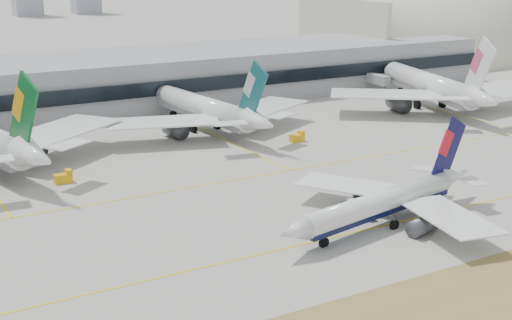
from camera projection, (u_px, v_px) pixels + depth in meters
ground at (286, 234)px, 116.80m from camera, size 3000.00×3000.00×0.00m
taxiing_airliner at (387, 202)px, 120.24m from camera, size 48.13×41.31×16.27m
widebody_cathay at (207, 110)px, 183.50m from camera, size 59.39×58.34×21.25m
widebody_china_air at (433, 87)px, 210.69m from camera, size 66.20×66.13×24.42m
terminal at (79, 84)px, 210.44m from camera, size 280.00×43.10×15.00m
hangar at (424, 62)px, 303.25m from camera, size 91.00×60.00×60.00m
gse_c at (297, 137)px, 174.68m from camera, size 3.55×2.00×2.60m
gse_b at (64, 178)px, 143.02m from camera, size 3.55×2.00×2.60m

